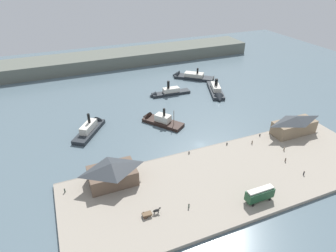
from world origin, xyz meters
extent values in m
plane|color=slate|center=(0.00, 0.00, 0.00)|extent=(320.00, 320.00, 0.00)
cube|color=#9E9384|center=(0.00, -22.00, 0.60)|extent=(110.00, 36.00, 1.20)
cube|color=gray|center=(0.00, -3.60, 0.50)|extent=(110.00, 0.80, 1.00)
cube|color=brown|center=(-36.91, -9.82, 3.77)|extent=(14.82, 9.66, 5.14)
pyramid|color=#33383D|center=(-36.91, -9.82, 7.49)|extent=(15.12, 10.15, 2.30)
cube|color=#847056|center=(38.28, -8.52, 3.98)|extent=(17.81, 7.23, 5.57)
pyramid|color=#33383D|center=(38.28, -8.52, 7.87)|extent=(18.17, 7.59, 2.20)
cube|color=#1E4C2D|center=(1.33, -34.43, 3.64)|extent=(8.76, 2.75, 3.07)
cube|color=beige|center=(1.33, -34.43, 5.42)|extent=(8.41, 1.92, 0.50)
cylinder|color=black|center=(4.39, -33.05, 1.65)|extent=(0.90, 0.18, 0.90)
cylinder|color=black|center=(4.39, -35.80, 1.65)|extent=(0.90, 0.18, 0.90)
cylinder|color=black|center=(-1.74, -33.05, 1.65)|extent=(0.90, 0.18, 0.90)
cylinder|color=black|center=(-1.74, -35.80, 1.65)|extent=(0.90, 0.18, 0.90)
cube|color=brown|center=(-31.39, -27.56, 2.05)|extent=(2.62, 1.58, 0.50)
cylinder|color=#4C3828|center=(-32.18, -26.78, 1.80)|extent=(1.20, 0.10, 1.20)
cylinder|color=#4C3828|center=(-32.18, -28.35, 1.80)|extent=(1.20, 0.10, 1.20)
ellipsoid|color=black|center=(-28.68, -27.56, 2.30)|extent=(2.00, 0.70, 0.90)
ellipsoid|color=black|center=(-27.58, -27.56, 2.85)|extent=(0.70, 0.32, 0.44)
cylinder|color=black|center=(-28.08, -27.36, 1.70)|extent=(0.16, 0.16, 1.00)
cylinder|color=black|center=(-28.08, -27.76, 1.70)|extent=(0.16, 0.16, 1.00)
cylinder|color=black|center=(-29.28, -27.36, 1.70)|extent=(0.16, 0.16, 1.00)
cylinder|color=black|center=(-29.28, -27.76, 1.70)|extent=(0.16, 0.16, 1.00)
cylinder|color=#232328|center=(22.65, -30.56, 1.89)|extent=(0.40, 0.40, 1.38)
sphere|color=#CCA889|center=(22.65, -30.56, 2.71)|extent=(0.25, 0.25, 0.25)
cylinder|color=#4C3D33|center=(18.06, -8.67, 1.85)|extent=(0.38, 0.38, 1.30)
sphere|color=#CCA889|center=(18.06, -8.67, 2.62)|extent=(0.24, 0.24, 0.24)
cylinder|color=#3D4C42|center=(-19.18, -29.10, 1.89)|extent=(0.41, 0.41, 1.39)
sphere|color=#CCA889|center=(-19.18, -29.10, 2.71)|extent=(0.25, 0.25, 0.25)
cylinder|color=#3D4C42|center=(-51.80, -8.79, 1.88)|extent=(0.40, 0.40, 1.37)
sphere|color=#CCA889|center=(-51.80, -8.79, 2.69)|extent=(0.25, 0.25, 0.25)
cylinder|color=#4C3D33|center=(22.12, -22.48, 1.88)|extent=(0.40, 0.40, 1.36)
sphere|color=#CCA889|center=(22.12, -22.48, 2.68)|extent=(0.25, 0.25, 0.25)
cylinder|color=#6B5B4C|center=(26.38, -17.02, 1.87)|extent=(0.39, 0.39, 1.34)
sphere|color=#CCA889|center=(26.38, -17.02, 2.66)|extent=(0.24, 0.24, 0.24)
cylinder|color=black|center=(8.70, -5.53, 1.65)|extent=(0.44, 0.44, 0.90)
cylinder|color=black|center=(-7.44, -5.19, 1.65)|extent=(0.44, 0.44, 0.90)
cylinder|color=black|center=(24.49, -5.20, 1.65)|extent=(0.44, 0.44, 0.90)
cube|color=#23282D|center=(32.07, 42.80, 0.82)|extent=(13.82, 23.82, 1.64)
cone|color=#23282D|center=(28.01, 31.95, 0.82)|extent=(6.60, 5.83, 5.49)
cube|color=silver|center=(32.07, 42.80, 2.84)|extent=(7.32, 11.20, 2.39)
cylinder|color=black|center=(31.89, 42.33, 5.81)|extent=(1.69, 1.69, 3.56)
cylinder|color=brown|center=(34.50, 49.30, 4.17)|extent=(0.24, 0.24, 5.06)
cube|color=#23282D|center=(30.04, 64.86, 0.76)|extent=(22.23, 20.12, 1.52)
cone|color=#23282D|center=(21.13, 72.27, 0.76)|extent=(7.17, 7.43, 6.20)
cube|color=beige|center=(30.04, 64.86, 2.60)|extent=(12.01, 11.25, 2.15)
cylinder|color=black|center=(31.62, 63.55, 5.25)|extent=(1.12, 1.12, 3.16)
cube|color=#23282D|center=(8.21, 48.89, 0.69)|extent=(20.98, 5.67, 1.38)
cone|color=#23282D|center=(-2.16, 49.43, 0.69)|extent=(3.95, 4.33, 4.14)
cube|color=silver|center=(8.21, 48.89, 2.55)|extent=(8.87, 3.93, 2.35)
cylinder|color=black|center=(6.67, 48.97, 5.74)|extent=(1.37, 1.37, 4.04)
cube|color=black|center=(-7.55, 20.81, 0.74)|extent=(16.10, 18.54, 1.48)
cone|color=black|center=(-13.02, 28.16, 0.74)|extent=(6.61, 6.10, 5.78)
cube|color=silver|center=(-7.55, 20.81, 2.98)|extent=(7.12, 7.66, 3.01)
cylinder|color=black|center=(-7.17, 20.29, 6.14)|extent=(1.08, 1.08, 3.31)
cylinder|color=brown|center=(-4.27, 16.40, 4.78)|extent=(0.24, 0.24, 6.61)
cube|color=#23282D|center=(-38.98, 25.46, 0.83)|extent=(16.08, 19.26, 1.67)
cone|color=#23282D|center=(-33.26, 33.41, 0.83)|extent=(6.25, 5.87, 5.16)
cube|color=silver|center=(-38.98, 25.46, 3.10)|extent=(8.53, 10.00, 2.86)
cylinder|color=black|center=(-38.23, 26.49, 6.50)|extent=(1.11, 1.11, 3.94)
cube|color=#60665B|center=(0.00, 110.00, 4.00)|extent=(180.00, 24.00, 8.00)
camera|label=1|loc=(-47.61, -82.23, 63.95)|focal=30.79mm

